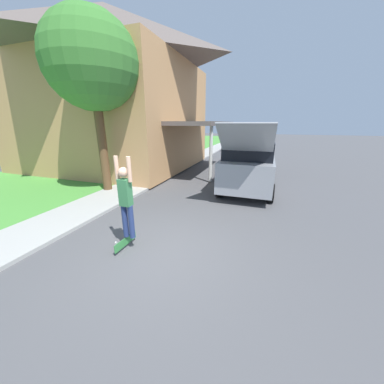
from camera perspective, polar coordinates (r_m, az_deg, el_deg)
name	(u,v)px	position (r m, az deg, el deg)	size (l,w,h in m)	color
ground_plane	(159,250)	(5.37, -8.77, -15.01)	(120.00, 120.00, 0.00)	#49494C
lawn	(87,172)	(14.54, -26.15, 4.72)	(10.00, 80.00, 0.08)	#478E38
sidewalk	(151,178)	(11.87, -10.84, 3.69)	(1.80, 80.00, 0.10)	#9E9E99
house	(112,89)	(16.02, -20.58, 24.34)	(12.82, 9.69, 9.47)	tan
lawn_tree_near	(92,63)	(10.08, -25.10, 28.67)	(3.51, 3.51, 6.75)	brown
suv_parked	(249,163)	(9.84, 15.00, 7.40)	(2.20, 5.26, 2.93)	gray
car_down_street	(235,143)	(25.34, 11.33, 12.58)	(1.87, 4.52, 1.44)	navy
skateboarder	(126,198)	(5.05, -17.25, -1.42)	(0.41, 0.22, 1.93)	navy
skateboard	(125,241)	(5.53, -17.36, -12.45)	(0.11, 0.80, 0.23)	#337F3D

